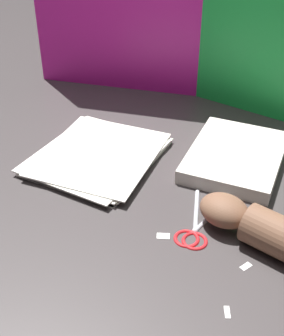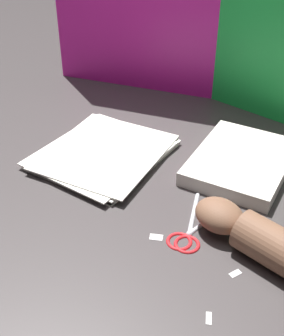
# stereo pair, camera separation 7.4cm
# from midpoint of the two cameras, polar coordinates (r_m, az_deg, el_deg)

# --- Properties ---
(ground_plane) EXTENTS (6.00, 6.00, 0.00)m
(ground_plane) POSITION_cam_midpoint_polar(r_m,az_deg,el_deg) (1.00, -2.21, -1.74)
(ground_plane) COLOR #3D3838
(paper_stack) EXTENTS (0.27, 0.30, 0.02)m
(paper_stack) POSITION_cam_midpoint_polar(r_m,az_deg,el_deg) (1.08, -7.39, 1.47)
(paper_stack) COLOR white
(paper_stack) RESTS_ON ground_plane
(book_closed) EXTENTS (0.21, 0.27, 0.03)m
(book_closed) POSITION_cam_midpoint_polar(r_m,az_deg,el_deg) (1.06, 9.40, 1.32)
(book_closed) COLOR silver
(book_closed) RESTS_ON ground_plane
(scissors) EXTENTS (0.08, 0.18, 0.01)m
(scissors) POSITION_cam_midpoint_polar(r_m,az_deg,el_deg) (0.88, 4.23, -7.32)
(scissors) COLOR silver
(scissors) RESTS_ON ground_plane
(hand_forearm) EXTENTS (0.31, 0.14, 0.07)m
(hand_forearm) POSITION_cam_midpoint_polar(r_m,az_deg,el_deg) (0.84, 13.83, -8.11)
(hand_forearm) COLOR brown
(hand_forearm) RESTS_ON ground_plane
(paper_scrap_near) EXTENTS (0.02, 0.02, 0.00)m
(paper_scrap_near) POSITION_cam_midpoint_polar(r_m,az_deg,el_deg) (0.76, 7.50, -17.11)
(paper_scrap_near) COLOR white
(paper_scrap_near) RESTS_ON ground_plane
(paper_scrap_mid) EXTENTS (0.03, 0.02, 0.00)m
(paper_scrap_mid) POSITION_cam_midpoint_polar(r_m,az_deg,el_deg) (0.87, 0.15, -8.35)
(paper_scrap_mid) COLOR white
(paper_scrap_mid) RESTS_ON ground_plane
(paper_scrap_far) EXTENTS (0.02, 0.02, 0.00)m
(paper_scrap_far) POSITION_cam_midpoint_polar(r_m,az_deg,el_deg) (0.83, 10.03, -11.80)
(paper_scrap_far) COLOR white
(paper_scrap_far) RESTS_ON ground_plane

